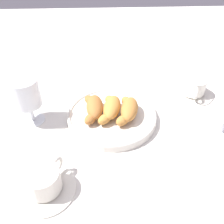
{
  "coord_description": "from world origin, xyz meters",
  "views": [
    {
      "loc": [
        -0.53,
        0.04,
        0.47
      ],
      "look_at": [
        -0.0,
        0.01,
        0.03
      ],
      "focal_mm": 38.02,
      "sensor_mm": 36.0,
      "label": 1
    }
  ],
  "objects_px": {
    "pastry_plate": "(112,116)",
    "croissant_small": "(111,108)",
    "coffee_cup_near": "(44,182)",
    "coffee_cup_far": "(194,88)",
    "croissant_large": "(128,109)",
    "juice_glass_left": "(26,95)",
    "folded_napkin": "(185,143)",
    "croissant_extra": "(94,107)"
  },
  "relations": [
    {
      "from": "pastry_plate",
      "to": "croissant_extra",
      "type": "distance_m",
      "value": 0.06
    },
    {
      "from": "croissant_large",
      "to": "croissant_small",
      "type": "height_order",
      "value": "same"
    },
    {
      "from": "coffee_cup_far",
      "to": "coffee_cup_near",
      "type": "bearing_deg",
      "value": 127.96
    },
    {
      "from": "coffee_cup_far",
      "to": "croissant_extra",
      "type": "bearing_deg",
      "value": 107.96
    },
    {
      "from": "juice_glass_left",
      "to": "folded_napkin",
      "type": "distance_m",
      "value": 0.45
    },
    {
      "from": "pastry_plate",
      "to": "folded_napkin",
      "type": "bearing_deg",
      "value": -119.47
    },
    {
      "from": "croissant_large",
      "to": "croissant_small",
      "type": "distance_m",
      "value": 0.05
    },
    {
      "from": "pastry_plate",
      "to": "croissant_large",
      "type": "distance_m",
      "value": 0.06
    },
    {
      "from": "croissant_small",
      "to": "juice_glass_left",
      "type": "relative_size",
      "value": 0.95
    },
    {
      "from": "pastry_plate",
      "to": "juice_glass_left",
      "type": "bearing_deg",
      "value": 87.79
    },
    {
      "from": "croissant_extra",
      "to": "croissant_large",
      "type": "bearing_deg",
      "value": -98.22
    },
    {
      "from": "croissant_extra",
      "to": "folded_napkin",
      "type": "bearing_deg",
      "value": -115.32
    },
    {
      "from": "pastry_plate",
      "to": "croissant_small",
      "type": "bearing_deg",
      "value": 76.91
    },
    {
      "from": "croissant_small",
      "to": "croissant_extra",
      "type": "xyz_separation_m",
      "value": [
        0.01,
        0.05,
        0.0
      ]
    },
    {
      "from": "pastry_plate",
      "to": "croissant_extra",
      "type": "height_order",
      "value": "croissant_extra"
    },
    {
      "from": "croissant_small",
      "to": "coffee_cup_near",
      "type": "bearing_deg",
      "value": 145.62
    },
    {
      "from": "croissant_extra",
      "to": "juice_glass_left",
      "type": "relative_size",
      "value": 0.98
    },
    {
      "from": "pastry_plate",
      "to": "coffee_cup_near",
      "type": "height_order",
      "value": "coffee_cup_near"
    },
    {
      "from": "pastry_plate",
      "to": "croissant_small",
      "type": "xyz_separation_m",
      "value": [
        0.0,
        0.0,
        0.03
      ]
    },
    {
      "from": "pastry_plate",
      "to": "coffee_cup_far",
      "type": "bearing_deg",
      "value": -67.59
    },
    {
      "from": "coffee_cup_far",
      "to": "pastry_plate",
      "type": "bearing_deg",
      "value": 112.41
    },
    {
      "from": "folded_napkin",
      "to": "croissant_extra",
      "type": "bearing_deg",
      "value": 64.68
    },
    {
      "from": "croissant_large",
      "to": "coffee_cup_far",
      "type": "distance_m",
      "value": 0.26
    },
    {
      "from": "folded_napkin",
      "to": "coffee_cup_near",
      "type": "bearing_deg",
      "value": 108.77
    },
    {
      "from": "coffee_cup_far",
      "to": "folded_napkin",
      "type": "bearing_deg",
      "value": 158.34
    },
    {
      "from": "folded_napkin",
      "to": "pastry_plate",
      "type": "bearing_deg",
      "value": 60.53
    },
    {
      "from": "croissant_small",
      "to": "folded_napkin",
      "type": "bearing_deg",
      "value": -119.23
    },
    {
      "from": "croissant_large",
      "to": "coffee_cup_near",
      "type": "xyz_separation_m",
      "value": [
        -0.22,
        0.2,
        -0.02
      ]
    },
    {
      "from": "pastry_plate",
      "to": "croissant_large",
      "type": "bearing_deg",
      "value": -98.39
    },
    {
      "from": "croissant_extra",
      "to": "folded_napkin",
      "type": "distance_m",
      "value": 0.27
    },
    {
      "from": "croissant_extra",
      "to": "folded_napkin",
      "type": "height_order",
      "value": "croissant_extra"
    },
    {
      "from": "croissant_small",
      "to": "coffee_cup_near",
      "type": "xyz_separation_m",
      "value": [
        -0.23,
        0.15,
        -0.02
      ]
    },
    {
      "from": "coffee_cup_near",
      "to": "juice_glass_left",
      "type": "height_order",
      "value": "juice_glass_left"
    },
    {
      "from": "coffee_cup_near",
      "to": "croissant_small",
      "type": "bearing_deg",
      "value": -34.38
    },
    {
      "from": "coffee_cup_far",
      "to": "folded_napkin",
      "type": "distance_m",
      "value": 0.24
    },
    {
      "from": "croissant_extra",
      "to": "coffee_cup_near",
      "type": "height_order",
      "value": "croissant_extra"
    },
    {
      "from": "croissant_large",
      "to": "juice_glass_left",
      "type": "relative_size",
      "value": 0.95
    },
    {
      "from": "croissant_extra",
      "to": "folded_napkin",
      "type": "relative_size",
      "value": 1.25
    },
    {
      "from": "croissant_large",
      "to": "croissant_small",
      "type": "xyz_separation_m",
      "value": [
        0.01,
        0.05,
        0.0
      ]
    },
    {
      "from": "croissant_large",
      "to": "croissant_extra",
      "type": "relative_size",
      "value": 0.97
    },
    {
      "from": "coffee_cup_near",
      "to": "coffee_cup_far",
      "type": "xyz_separation_m",
      "value": [
        0.34,
        -0.44,
        0.0
      ]
    },
    {
      "from": "croissant_large",
      "to": "folded_napkin",
      "type": "xyz_separation_m",
      "value": [
        -0.1,
        -0.14,
        -0.04
      ]
    }
  ]
}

